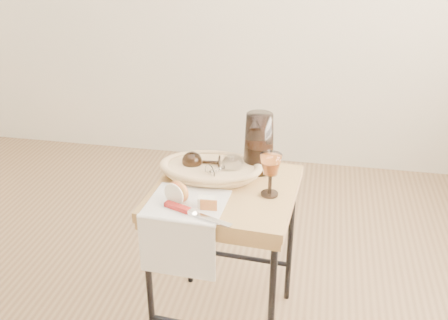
% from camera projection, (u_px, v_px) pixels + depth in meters
% --- Properties ---
extents(side_table, '(0.54, 0.54, 0.65)m').
position_uv_depth(side_table, '(225.00, 260.00, 2.02)').
color(side_table, brown).
rests_on(side_table, floor).
extents(tea_towel, '(0.28, 0.25, 0.01)m').
position_uv_depth(tea_towel, '(187.00, 203.00, 1.77)').
color(tea_towel, white).
rests_on(tea_towel, side_table).
extents(bread_basket, '(0.35, 0.25, 0.05)m').
position_uv_depth(bread_basket, '(211.00, 170.00, 1.95)').
color(bread_basket, '#958051').
rests_on(bread_basket, side_table).
extents(goblet_lying_a, '(0.13, 0.09, 0.08)m').
position_uv_depth(goblet_lying_a, '(204.00, 162.00, 1.96)').
color(goblet_lying_a, '#312013').
rests_on(goblet_lying_a, bread_basket).
extents(goblet_lying_b, '(0.15, 0.15, 0.08)m').
position_uv_depth(goblet_lying_b, '(223.00, 167.00, 1.91)').
color(goblet_lying_b, white).
rests_on(goblet_lying_b, bread_basket).
extents(pitcher, '(0.21, 0.27, 0.27)m').
position_uv_depth(pitcher, '(259.00, 143.00, 1.96)').
color(pitcher, black).
rests_on(pitcher, side_table).
extents(wine_goblet, '(0.10, 0.10, 0.16)m').
position_uv_depth(wine_goblet, '(270.00, 175.00, 1.80)').
color(wine_goblet, white).
rests_on(wine_goblet, side_table).
extents(apple_half, '(0.10, 0.08, 0.08)m').
position_uv_depth(apple_half, '(178.00, 192.00, 1.76)').
color(apple_half, red).
rests_on(apple_half, tea_towel).
extents(apple_wedge, '(0.06, 0.03, 0.04)m').
position_uv_depth(apple_wedge, '(207.00, 202.00, 1.73)').
color(apple_wedge, white).
rests_on(apple_wedge, tea_towel).
extents(table_knife, '(0.25, 0.11, 0.02)m').
position_uv_depth(table_knife, '(195.00, 212.00, 1.69)').
color(table_knife, silver).
rests_on(table_knife, tea_towel).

